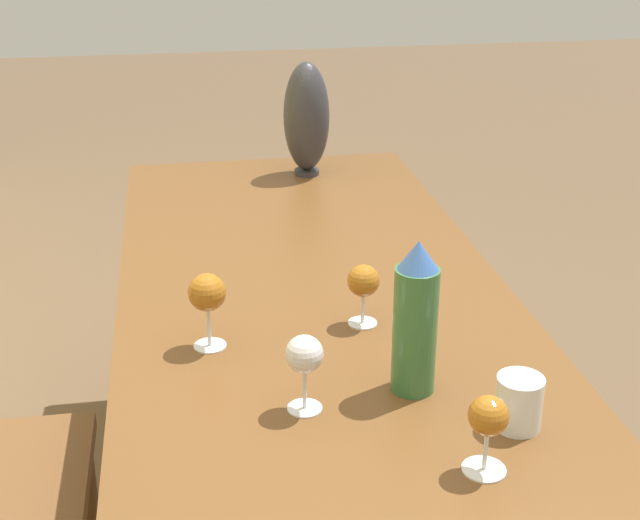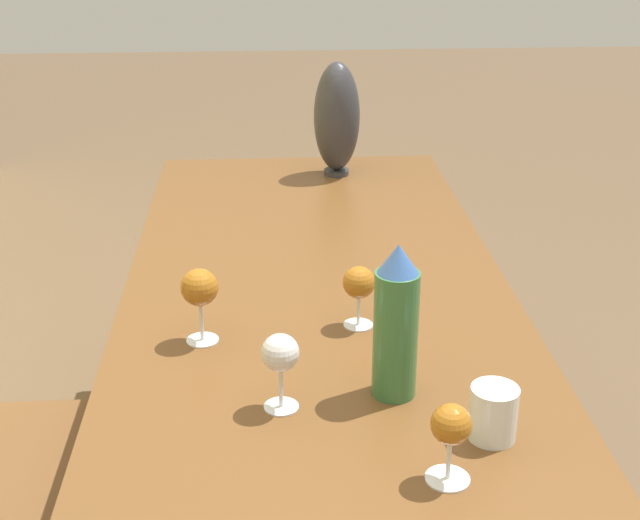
{
  "view_description": "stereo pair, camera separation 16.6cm",
  "coord_description": "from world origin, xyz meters",
  "px_view_note": "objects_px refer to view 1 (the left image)",
  "views": [
    {
      "loc": [
        -1.43,
        0.27,
        1.55
      ],
      "look_at": [
        0.19,
        0.0,
        0.83
      ],
      "focal_mm": 50.0,
      "sensor_mm": 36.0,
      "label": 1
    },
    {
      "loc": [
        -1.44,
        0.1,
        1.55
      ],
      "look_at": [
        0.19,
        0.0,
        0.83
      ],
      "focal_mm": 50.0,
      "sensor_mm": 36.0,
      "label": 2
    }
  ],
  "objects_px": {
    "water_bottle": "(415,320)",
    "wine_glass_1": "(207,294)",
    "vase": "(306,118)",
    "water_tumbler": "(519,402)",
    "wine_glass_3": "(488,419)",
    "wine_glass_4": "(304,357)",
    "wine_glass_2": "(363,283)"
  },
  "relations": [
    {
      "from": "vase",
      "to": "wine_glass_2",
      "type": "xyz_separation_m",
      "value": [
        -0.95,
        0.03,
        -0.08
      ]
    },
    {
      "from": "water_tumbler",
      "to": "wine_glass_3",
      "type": "distance_m",
      "value": 0.14
    },
    {
      "from": "wine_glass_2",
      "to": "wine_glass_3",
      "type": "bearing_deg",
      "value": -170.59
    },
    {
      "from": "wine_glass_1",
      "to": "wine_glass_2",
      "type": "height_order",
      "value": "wine_glass_1"
    },
    {
      "from": "water_tumbler",
      "to": "wine_glass_1",
      "type": "distance_m",
      "value": 0.59
    },
    {
      "from": "wine_glass_2",
      "to": "water_tumbler",
      "type": "bearing_deg",
      "value": -156.18
    },
    {
      "from": "water_tumbler",
      "to": "wine_glass_2",
      "type": "relative_size",
      "value": 0.71
    },
    {
      "from": "water_bottle",
      "to": "water_tumbler",
      "type": "height_order",
      "value": "water_bottle"
    },
    {
      "from": "water_bottle",
      "to": "wine_glass_2",
      "type": "height_order",
      "value": "water_bottle"
    },
    {
      "from": "water_bottle",
      "to": "wine_glass_1",
      "type": "relative_size",
      "value": 1.86
    },
    {
      "from": "vase",
      "to": "wine_glass_4",
      "type": "bearing_deg",
      "value": 171.13
    },
    {
      "from": "water_tumbler",
      "to": "wine_glass_1",
      "type": "relative_size",
      "value": 0.6
    },
    {
      "from": "wine_glass_4",
      "to": "water_tumbler",
      "type": "bearing_deg",
      "value": -107.75
    },
    {
      "from": "water_tumbler",
      "to": "wine_glass_3",
      "type": "xyz_separation_m",
      "value": [
        -0.1,
        0.09,
        0.05
      ]
    },
    {
      "from": "water_bottle",
      "to": "wine_glass_3",
      "type": "height_order",
      "value": "water_bottle"
    },
    {
      "from": "vase",
      "to": "wine_glass_3",
      "type": "distance_m",
      "value": 1.44
    },
    {
      "from": "water_bottle",
      "to": "wine_glass_2",
      "type": "relative_size",
      "value": 2.2
    },
    {
      "from": "wine_glass_2",
      "to": "wine_glass_3",
      "type": "height_order",
      "value": "same"
    },
    {
      "from": "water_bottle",
      "to": "wine_glass_1",
      "type": "bearing_deg",
      "value": 58.45
    },
    {
      "from": "wine_glass_3",
      "to": "wine_glass_4",
      "type": "height_order",
      "value": "wine_glass_4"
    },
    {
      "from": "wine_glass_3",
      "to": "water_bottle",
      "type": "bearing_deg",
      "value": 10.98
    },
    {
      "from": "water_tumbler",
      "to": "wine_glass_4",
      "type": "bearing_deg",
      "value": 72.25
    },
    {
      "from": "water_tumbler",
      "to": "wine_glass_1",
      "type": "height_order",
      "value": "wine_glass_1"
    },
    {
      "from": "wine_glass_1",
      "to": "wine_glass_4",
      "type": "xyz_separation_m",
      "value": [
        -0.24,
        -0.14,
        -0.01
      ]
    },
    {
      "from": "wine_glass_1",
      "to": "wine_glass_3",
      "type": "relative_size",
      "value": 1.17
    },
    {
      "from": "wine_glass_3",
      "to": "wine_glass_4",
      "type": "distance_m",
      "value": 0.32
    },
    {
      "from": "water_bottle",
      "to": "wine_glass_3",
      "type": "distance_m",
      "value": 0.25
    },
    {
      "from": "water_bottle",
      "to": "wine_glass_2",
      "type": "xyz_separation_m",
      "value": [
        0.25,
        0.03,
        -0.04
      ]
    },
    {
      "from": "vase",
      "to": "wine_glass_4",
      "type": "relative_size",
      "value": 2.43
    },
    {
      "from": "water_bottle",
      "to": "vase",
      "type": "xyz_separation_m",
      "value": [
        1.19,
        0.0,
        0.04
      ]
    },
    {
      "from": "water_tumbler",
      "to": "wine_glass_4",
      "type": "xyz_separation_m",
      "value": [
        0.1,
        0.33,
        0.05
      ]
    },
    {
      "from": "water_tumbler",
      "to": "wine_glass_1",
      "type": "bearing_deg",
      "value": 53.92
    }
  ]
}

